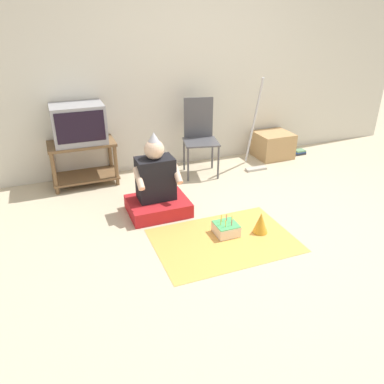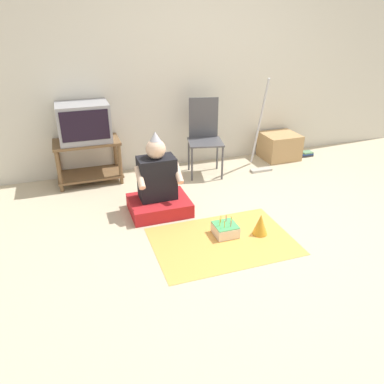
% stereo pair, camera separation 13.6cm
% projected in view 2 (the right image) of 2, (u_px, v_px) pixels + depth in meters
% --- Properties ---
extents(ground_plane, '(16.00, 16.00, 0.00)m').
position_uv_depth(ground_plane, '(274.00, 236.00, 3.41)').
color(ground_plane, beige).
extents(wall_back, '(6.40, 0.06, 2.55)m').
position_uv_depth(wall_back, '(199.00, 63.00, 4.59)').
color(wall_back, beige).
rests_on(wall_back, ground_plane).
extents(tv_stand, '(0.74, 0.43, 0.51)m').
position_uv_depth(tv_stand, '(88.00, 158.00, 4.38)').
color(tv_stand, brown).
rests_on(tv_stand, ground_plane).
extents(tv, '(0.57, 0.42, 0.43)m').
position_uv_depth(tv, '(84.00, 122.00, 4.19)').
color(tv, '#99999E').
rests_on(tv, tv_stand).
extents(folding_chair, '(0.48, 0.46, 0.92)m').
position_uv_depth(folding_chair, '(204.00, 133.00, 4.55)').
color(folding_chair, '#4C4C51').
rests_on(folding_chair, ground_plane).
extents(cardboard_box_stack, '(0.47, 0.44, 0.35)m').
position_uv_depth(cardboard_box_stack, '(279.00, 146.00, 5.15)').
color(cardboard_box_stack, tan).
rests_on(cardboard_box_stack, ground_plane).
extents(dust_mop, '(0.28, 0.33, 1.16)m').
position_uv_depth(dust_mop, '(260.00, 145.00, 4.72)').
color(dust_mop, '#B2ADA3').
rests_on(dust_mop, ground_plane).
extents(book_pile, '(0.19, 0.11, 0.07)m').
position_uv_depth(book_pile, '(306.00, 154.00, 5.28)').
color(book_pile, '#333338').
rests_on(book_pile, ground_plane).
extents(person_seated, '(0.59, 0.49, 0.83)m').
position_uv_depth(person_seated, '(158.00, 188.00, 3.74)').
color(person_seated, red).
rests_on(person_seated, ground_plane).
extents(party_cloth, '(1.24, 0.86, 0.01)m').
position_uv_depth(party_cloth, '(223.00, 241.00, 3.34)').
color(party_cloth, '#EFA84C').
rests_on(party_cloth, ground_plane).
extents(birthday_cake, '(0.21, 0.21, 0.18)m').
position_uv_depth(birthday_cake, '(225.00, 229.00, 3.40)').
color(birthday_cake, '#F4E0C6').
rests_on(birthday_cake, party_cloth).
extents(party_hat_blue, '(0.14, 0.14, 0.20)m').
position_uv_depth(party_hat_blue, '(260.00, 224.00, 3.40)').
color(party_hat_blue, gold).
rests_on(party_hat_blue, party_cloth).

